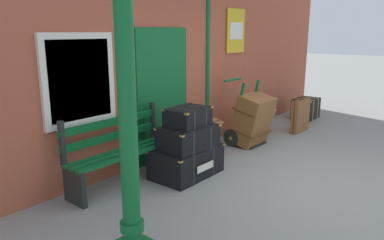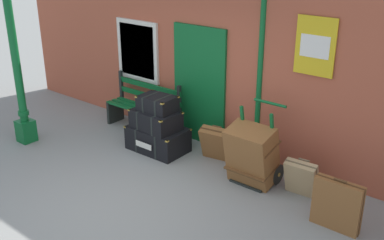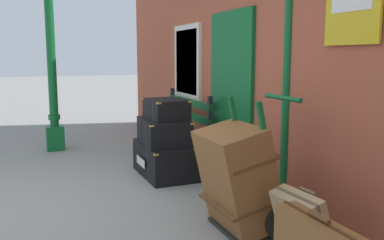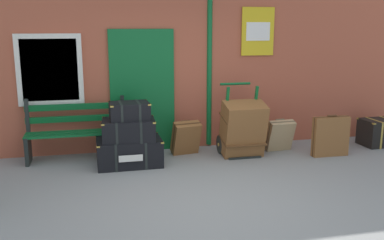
{
  "view_description": "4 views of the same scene",
  "coord_description": "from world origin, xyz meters",
  "px_view_note": "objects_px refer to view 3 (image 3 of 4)",
  "views": [
    {
      "loc": [
        -4.63,
        -1.61,
        2.04
      ],
      "look_at": [
        -0.37,
        1.92,
        0.71
      ],
      "focal_mm": 34.5,
      "sensor_mm": 36.0,
      "label": 1
    },
    {
      "loc": [
        4.26,
        -3.63,
        3.52
      ],
      "look_at": [
        -0.23,
        1.92,
        0.63
      ],
      "focal_mm": 43.11,
      "sensor_mm": 36.0,
      "label": 2
    },
    {
      "loc": [
        4.27,
        -0.03,
        1.54
      ],
      "look_at": [
        -0.01,
        1.7,
        0.84
      ],
      "focal_mm": 39.29,
      "sensor_mm": 36.0,
      "label": 3
    },
    {
      "loc": [
        -1.28,
        -4.95,
        2.17
      ],
      "look_at": [
        0.27,
        1.86,
        0.63
      ],
      "focal_mm": 40.58,
      "sensor_mm": 36.0,
      "label": 4
    }
  ],
  "objects_px": {
    "steamer_trunk_base": "(167,159)",
    "large_brown_trunk": "(237,178)",
    "steamer_trunk_middle": "(164,132)",
    "steamer_trunk_top": "(166,109)",
    "lamp_post": "(53,83)",
    "porters_trolley": "(254,198)",
    "suitcase_brown": "(303,227)",
    "platform_bench": "(180,129)",
    "suitcase_umber": "(224,169)"
  },
  "relations": [
    {
      "from": "porters_trolley",
      "to": "large_brown_trunk",
      "type": "height_order",
      "value": "porters_trolley"
    },
    {
      "from": "platform_bench",
      "to": "steamer_trunk_top",
      "type": "distance_m",
      "value": 1.06
    },
    {
      "from": "steamer_trunk_base",
      "to": "steamer_trunk_middle",
      "type": "bearing_deg",
      "value": -92.42
    },
    {
      "from": "large_brown_trunk",
      "to": "suitcase_umber",
      "type": "relative_size",
      "value": 1.62
    },
    {
      "from": "steamer_trunk_middle",
      "to": "steamer_trunk_top",
      "type": "xyz_separation_m",
      "value": [
        0.02,
        0.03,
        0.29
      ]
    },
    {
      "from": "suitcase_brown",
      "to": "steamer_trunk_top",
      "type": "bearing_deg",
      "value": -175.82
    },
    {
      "from": "lamp_post",
      "to": "large_brown_trunk",
      "type": "height_order",
      "value": "lamp_post"
    },
    {
      "from": "steamer_trunk_top",
      "to": "porters_trolley",
      "type": "distance_m",
      "value": 1.97
    },
    {
      "from": "steamer_trunk_middle",
      "to": "steamer_trunk_top",
      "type": "height_order",
      "value": "steamer_trunk_top"
    },
    {
      "from": "steamer_trunk_base",
      "to": "lamp_post",
      "type": "bearing_deg",
      "value": -149.71
    },
    {
      "from": "suitcase_umber",
      "to": "steamer_trunk_top",
      "type": "bearing_deg",
      "value": -160.17
    },
    {
      "from": "steamer_trunk_top",
      "to": "suitcase_brown",
      "type": "distance_m",
      "value": 2.68
    },
    {
      "from": "platform_bench",
      "to": "steamer_trunk_middle",
      "type": "height_order",
      "value": "platform_bench"
    },
    {
      "from": "lamp_post",
      "to": "steamer_trunk_middle",
      "type": "xyz_separation_m",
      "value": [
        2.11,
        1.2,
        -0.53
      ]
    },
    {
      "from": "steamer_trunk_base",
      "to": "steamer_trunk_top",
      "type": "relative_size",
      "value": 1.63
    },
    {
      "from": "steamer_trunk_base",
      "to": "suitcase_brown",
      "type": "distance_m",
      "value": 2.64
    },
    {
      "from": "suitcase_brown",
      "to": "platform_bench",
      "type": "bearing_deg",
      "value": 174.83
    },
    {
      "from": "suitcase_brown",
      "to": "large_brown_trunk",
      "type": "bearing_deg",
      "value": -168.01
    },
    {
      "from": "steamer_trunk_top",
      "to": "large_brown_trunk",
      "type": "height_order",
      "value": "steamer_trunk_top"
    },
    {
      "from": "steamer_trunk_base",
      "to": "steamer_trunk_middle",
      "type": "relative_size",
      "value": 1.21
    },
    {
      "from": "steamer_trunk_base",
      "to": "large_brown_trunk",
      "type": "height_order",
      "value": "large_brown_trunk"
    },
    {
      "from": "platform_bench",
      "to": "porters_trolley",
      "type": "xyz_separation_m",
      "value": [
        2.69,
        -0.29,
        -0.17
      ]
    },
    {
      "from": "steamer_trunk_middle",
      "to": "steamer_trunk_top",
      "type": "bearing_deg",
      "value": 47.87
    },
    {
      "from": "lamp_post",
      "to": "steamer_trunk_base",
      "type": "distance_m",
      "value": 2.61
    },
    {
      "from": "large_brown_trunk",
      "to": "suitcase_umber",
      "type": "bearing_deg",
      "value": 160.8
    },
    {
      "from": "steamer_trunk_base",
      "to": "porters_trolley",
      "type": "xyz_separation_m",
      "value": [
        1.89,
        0.2,
        0.06
      ]
    },
    {
      "from": "suitcase_brown",
      "to": "steamer_trunk_middle",
      "type": "bearing_deg",
      "value": -175.3
    },
    {
      "from": "steamer_trunk_base",
      "to": "suitcase_brown",
      "type": "relative_size",
      "value": 1.78
    },
    {
      "from": "lamp_post",
      "to": "steamer_trunk_base",
      "type": "relative_size",
      "value": 2.88
    },
    {
      "from": "steamer_trunk_base",
      "to": "large_brown_trunk",
      "type": "bearing_deg",
      "value": 0.71
    },
    {
      "from": "suitcase_brown",
      "to": "steamer_trunk_base",
      "type": "bearing_deg",
      "value": -176.06
    },
    {
      "from": "lamp_post",
      "to": "steamer_trunk_top",
      "type": "xyz_separation_m",
      "value": [
        2.14,
        1.23,
        -0.24
      ]
    },
    {
      "from": "lamp_post",
      "to": "platform_bench",
      "type": "height_order",
      "value": "lamp_post"
    },
    {
      "from": "suitcase_brown",
      "to": "lamp_post",
      "type": "bearing_deg",
      "value": -163.38
    },
    {
      "from": "porters_trolley",
      "to": "steamer_trunk_top",
      "type": "bearing_deg",
      "value": -173.61
    },
    {
      "from": "steamer_trunk_base",
      "to": "suitcase_umber",
      "type": "bearing_deg",
      "value": 18.92
    },
    {
      "from": "large_brown_trunk",
      "to": "suitcase_brown",
      "type": "distance_m",
      "value": 0.78
    },
    {
      "from": "lamp_post",
      "to": "steamer_trunk_top",
      "type": "height_order",
      "value": "lamp_post"
    },
    {
      "from": "platform_bench",
      "to": "steamer_trunk_middle",
      "type": "relative_size",
      "value": 1.91
    },
    {
      "from": "steamer_trunk_middle",
      "to": "porters_trolley",
      "type": "bearing_deg",
      "value": 7.09
    },
    {
      "from": "steamer_trunk_top",
      "to": "suitcase_brown",
      "type": "height_order",
      "value": "steamer_trunk_top"
    },
    {
      "from": "porters_trolley",
      "to": "large_brown_trunk",
      "type": "relative_size",
      "value": 1.25
    },
    {
      "from": "platform_bench",
      "to": "steamer_trunk_base",
      "type": "height_order",
      "value": "platform_bench"
    },
    {
      "from": "suitcase_brown",
      "to": "suitcase_umber",
      "type": "xyz_separation_m",
      "value": [
        -1.64,
        0.16,
        0.01
      ]
    },
    {
      "from": "lamp_post",
      "to": "steamer_trunk_middle",
      "type": "bearing_deg",
      "value": 29.59
    },
    {
      "from": "lamp_post",
      "to": "platform_bench",
      "type": "bearing_deg",
      "value": 52.85
    },
    {
      "from": "large_brown_trunk",
      "to": "suitcase_brown",
      "type": "relative_size",
      "value": 1.68
    },
    {
      "from": "platform_bench",
      "to": "steamer_trunk_top",
      "type": "relative_size",
      "value": 2.56
    },
    {
      "from": "lamp_post",
      "to": "large_brown_trunk",
      "type": "distance_m",
      "value": 4.24
    },
    {
      "from": "lamp_post",
      "to": "porters_trolley",
      "type": "height_order",
      "value": "lamp_post"
    }
  ]
}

